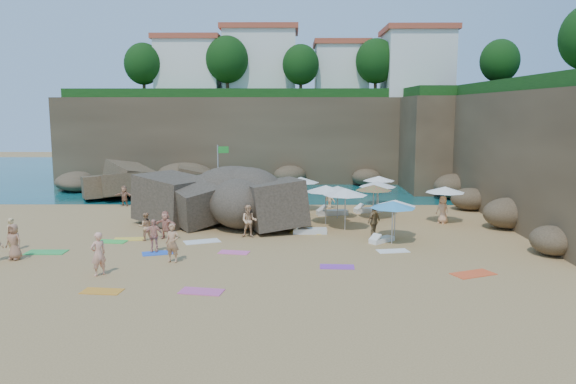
{
  "coord_description": "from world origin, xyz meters",
  "views": [
    {
      "loc": [
        2.32,
        -30.5,
        7.01
      ],
      "look_at": [
        2.0,
        3.0,
        2.0
      ],
      "focal_mm": 35.0,
      "sensor_mm": 36.0,
      "label": 1
    }
  ],
  "objects_px": {
    "person_stand_3": "(374,222)",
    "person_stand_6": "(98,254)",
    "rock_outcrop": "(231,221)",
    "person_stand_0": "(12,234)",
    "lounger_0": "(267,204)",
    "parasol_0": "(377,184)",
    "parasol_2": "(379,178)",
    "person_stand_4": "(443,210)",
    "flag_pole": "(220,166)",
    "person_stand_5": "(124,196)",
    "person_stand_1": "(145,227)",
    "person_stand_2": "(330,198)",
    "parasol_1": "(301,180)"
  },
  "relations": [
    {
      "from": "parasol_0",
      "to": "person_stand_4",
      "type": "bearing_deg",
      "value": -31.9
    },
    {
      "from": "person_stand_3",
      "to": "person_stand_5",
      "type": "bearing_deg",
      "value": 100.66
    },
    {
      "from": "flag_pole",
      "to": "person_stand_0",
      "type": "relative_size",
      "value": 2.65
    },
    {
      "from": "person_stand_3",
      "to": "rock_outcrop",
      "type": "bearing_deg",
      "value": 102.84
    },
    {
      "from": "flag_pole",
      "to": "person_stand_1",
      "type": "xyz_separation_m",
      "value": [
        -2.48,
        -11.85,
        -2.02
      ]
    },
    {
      "from": "person_stand_3",
      "to": "person_stand_6",
      "type": "bearing_deg",
      "value": 160.79
    },
    {
      "from": "lounger_0",
      "to": "person_stand_0",
      "type": "bearing_deg",
      "value": -134.65
    },
    {
      "from": "parasol_1",
      "to": "person_stand_0",
      "type": "relative_size",
      "value": 1.51
    },
    {
      "from": "parasol_0",
      "to": "lounger_0",
      "type": "height_order",
      "value": "parasol_0"
    },
    {
      "from": "lounger_0",
      "to": "person_stand_3",
      "type": "relative_size",
      "value": 0.88
    },
    {
      "from": "parasol_0",
      "to": "parasol_2",
      "type": "relative_size",
      "value": 1.07
    },
    {
      "from": "parasol_0",
      "to": "person_stand_5",
      "type": "xyz_separation_m",
      "value": [
        -17.71,
        3.61,
        -1.37
      ]
    },
    {
      "from": "person_stand_2",
      "to": "person_stand_5",
      "type": "relative_size",
      "value": 0.97
    },
    {
      "from": "parasol_2",
      "to": "lounger_0",
      "type": "xyz_separation_m",
      "value": [
        -8.11,
        -0.05,
        -1.85
      ]
    },
    {
      "from": "person_stand_6",
      "to": "person_stand_4",
      "type": "bearing_deg",
      "value": 165.26
    },
    {
      "from": "person_stand_1",
      "to": "parasol_1",
      "type": "bearing_deg",
      "value": -147.54
    },
    {
      "from": "parasol_1",
      "to": "lounger_0",
      "type": "relative_size",
      "value": 1.53
    },
    {
      "from": "lounger_0",
      "to": "person_stand_4",
      "type": "relative_size",
      "value": 0.96
    },
    {
      "from": "person_stand_0",
      "to": "person_stand_3",
      "type": "xyz_separation_m",
      "value": [
        18.33,
        2.87,
        0.09
      ]
    },
    {
      "from": "parasol_0",
      "to": "person_stand_1",
      "type": "bearing_deg",
      "value": -152.41
    },
    {
      "from": "parasol_0",
      "to": "person_stand_3",
      "type": "height_order",
      "value": "parasol_0"
    },
    {
      "from": "flag_pole",
      "to": "person_stand_3",
      "type": "bearing_deg",
      "value": -48.8
    },
    {
      "from": "flag_pole",
      "to": "person_stand_1",
      "type": "height_order",
      "value": "flag_pole"
    },
    {
      "from": "parasol_0",
      "to": "person_stand_1",
      "type": "xyz_separation_m",
      "value": [
        -13.4,
        -7.0,
        -1.36
      ]
    },
    {
      "from": "person_stand_1",
      "to": "person_stand_4",
      "type": "height_order",
      "value": "person_stand_4"
    },
    {
      "from": "person_stand_0",
      "to": "person_stand_2",
      "type": "height_order",
      "value": "person_stand_0"
    },
    {
      "from": "person_stand_1",
      "to": "person_stand_5",
      "type": "relative_size",
      "value": 1.01
    },
    {
      "from": "flag_pole",
      "to": "person_stand_0",
      "type": "distance_m",
      "value": 16.57
    },
    {
      "from": "lounger_0",
      "to": "person_stand_3",
      "type": "bearing_deg",
      "value": -61.03
    },
    {
      "from": "lounger_0",
      "to": "person_stand_5",
      "type": "height_order",
      "value": "person_stand_5"
    },
    {
      "from": "person_stand_3",
      "to": "person_stand_6",
      "type": "relative_size",
      "value": 0.98
    },
    {
      "from": "flag_pole",
      "to": "parasol_0",
      "type": "bearing_deg",
      "value": -23.95
    },
    {
      "from": "parasol_0",
      "to": "person_stand_3",
      "type": "bearing_deg",
      "value": -99.89
    },
    {
      "from": "person_stand_0",
      "to": "person_stand_2",
      "type": "bearing_deg",
      "value": -14.24
    },
    {
      "from": "parasol_2",
      "to": "person_stand_4",
      "type": "height_order",
      "value": "parasol_2"
    },
    {
      "from": "person_stand_3",
      "to": "lounger_0",
      "type": "bearing_deg",
      "value": 72.95
    },
    {
      "from": "person_stand_1",
      "to": "person_stand_3",
      "type": "bearing_deg",
      "value": 169.24
    },
    {
      "from": "person_stand_5",
      "to": "rock_outcrop",
      "type": "bearing_deg",
      "value": -22.59
    },
    {
      "from": "rock_outcrop",
      "to": "person_stand_0",
      "type": "relative_size",
      "value": 5.51
    },
    {
      "from": "flag_pole",
      "to": "lounger_0",
      "type": "relative_size",
      "value": 2.68
    },
    {
      "from": "person_stand_6",
      "to": "person_stand_3",
      "type": "bearing_deg",
      "value": 161.92
    },
    {
      "from": "parasol_2",
      "to": "person_stand_3",
      "type": "distance_m",
      "value": 10.61
    },
    {
      "from": "rock_outcrop",
      "to": "person_stand_5",
      "type": "distance_m",
      "value": 9.93
    },
    {
      "from": "person_stand_2",
      "to": "person_stand_4",
      "type": "bearing_deg",
      "value": -162.78
    },
    {
      "from": "person_stand_4",
      "to": "flag_pole",
      "type": "bearing_deg",
      "value": -155.99
    },
    {
      "from": "parasol_0",
      "to": "parasol_1",
      "type": "distance_m",
      "value": 5.28
    },
    {
      "from": "person_stand_5",
      "to": "person_stand_6",
      "type": "height_order",
      "value": "person_stand_6"
    },
    {
      "from": "lounger_0",
      "to": "person_stand_0",
      "type": "xyz_separation_m",
      "value": [
        -12.03,
        -13.22,
        0.69
      ]
    },
    {
      "from": "person_stand_0",
      "to": "person_stand_1",
      "type": "distance_m",
      "value": 6.44
    },
    {
      "from": "parasol_0",
      "to": "person_stand_0",
      "type": "xyz_separation_m",
      "value": [
        -19.44,
        -9.22,
        -1.3
      ]
    }
  ]
}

